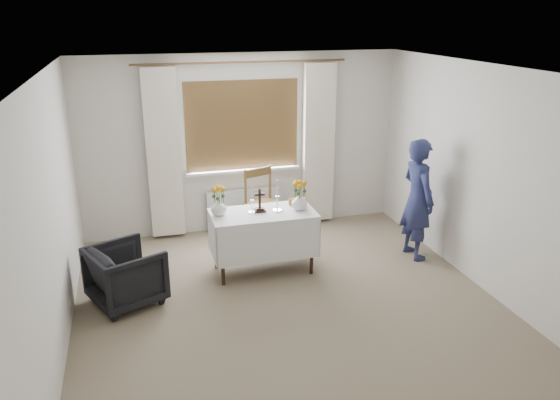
{
  "coord_description": "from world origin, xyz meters",
  "views": [
    {
      "loc": [
        -1.49,
        -4.86,
        3.03
      ],
      "look_at": [
        0.09,
        0.83,
        0.97
      ],
      "focal_mm": 35.0,
      "sensor_mm": 36.0,
      "label": 1
    }
  ],
  "objects_px": {
    "armchair": "(126,275)",
    "flower_vase_right": "(299,202)",
    "flower_vase_left": "(219,207)",
    "wooden_chair": "(266,207)",
    "wooden_cross": "(260,200)",
    "person": "(418,199)",
    "altar_table": "(263,242)"
  },
  "relations": [
    {
      "from": "flower_vase_left",
      "to": "flower_vase_right",
      "type": "relative_size",
      "value": 0.97
    },
    {
      "from": "armchair",
      "to": "flower_vase_left",
      "type": "relative_size",
      "value": 3.7
    },
    {
      "from": "wooden_chair",
      "to": "person",
      "type": "xyz_separation_m",
      "value": [
        1.73,
        -0.97,
        0.27
      ]
    },
    {
      "from": "person",
      "to": "flower_vase_left",
      "type": "distance_m",
      "value": 2.51
    },
    {
      "from": "wooden_cross",
      "to": "flower_vase_right",
      "type": "relative_size",
      "value": 1.44
    },
    {
      "from": "wooden_cross",
      "to": "altar_table",
      "type": "bearing_deg",
      "value": -47.14
    },
    {
      "from": "person",
      "to": "wooden_cross",
      "type": "relative_size",
      "value": 5.43
    },
    {
      "from": "wooden_cross",
      "to": "flower_vase_left",
      "type": "distance_m",
      "value": 0.49
    },
    {
      "from": "person",
      "to": "flower_vase_right",
      "type": "bearing_deg",
      "value": 83.18
    },
    {
      "from": "altar_table",
      "to": "wooden_cross",
      "type": "relative_size",
      "value": 4.33
    },
    {
      "from": "altar_table",
      "to": "flower_vase_right",
      "type": "distance_m",
      "value": 0.65
    },
    {
      "from": "wooden_chair",
      "to": "person",
      "type": "bearing_deg",
      "value": -49.1
    },
    {
      "from": "flower_vase_left",
      "to": "wooden_chair",
      "type": "bearing_deg",
      "value": 46.67
    },
    {
      "from": "wooden_chair",
      "to": "wooden_cross",
      "type": "xyz_separation_m",
      "value": [
        -0.29,
        -0.84,
        0.4
      ]
    },
    {
      "from": "person",
      "to": "wooden_cross",
      "type": "height_order",
      "value": "person"
    },
    {
      "from": "flower_vase_left",
      "to": "flower_vase_right",
      "type": "bearing_deg",
      "value": -4.58
    },
    {
      "from": "person",
      "to": "flower_vase_left",
      "type": "height_order",
      "value": "person"
    },
    {
      "from": "armchair",
      "to": "flower_vase_left",
      "type": "height_order",
      "value": "flower_vase_left"
    },
    {
      "from": "wooden_cross",
      "to": "flower_vase_left",
      "type": "bearing_deg",
      "value": 179.3
    },
    {
      "from": "altar_table",
      "to": "flower_vase_right",
      "type": "bearing_deg",
      "value": -3.1
    },
    {
      "from": "altar_table",
      "to": "person",
      "type": "height_order",
      "value": "person"
    },
    {
      "from": "armchair",
      "to": "flower_vase_right",
      "type": "distance_m",
      "value": 2.15
    },
    {
      "from": "altar_table",
      "to": "wooden_cross",
      "type": "height_order",
      "value": "wooden_cross"
    },
    {
      "from": "altar_table",
      "to": "armchair",
      "type": "bearing_deg",
      "value": -167.85
    },
    {
      "from": "wooden_chair",
      "to": "wooden_cross",
      "type": "distance_m",
      "value": 0.98
    },
    {
      "from": "person",
      "to": "flower_vase_left",
      "type": "xyz_separation_m",
      "value": [
        -2.5,
        0.15,
        0.08
      ]
    },
    {
      "from": "wooden_chair",
      "to": "flower_vase_right",
      "type": "height_order",
      "value": "wooden_chair"
    },
    {
      "from": "armchair",
      "to": "flower_vase_right",
      "type": "height_order",
      "value": "flower_vase_right"
    },
    {
      "from": "wooden_chair",
      "to": "flower_vase_right",
      "type": "distance_m",
      "value": 0.99
    },
    {
      "from": "armchair",
      "to": "wooden_cross",
      "type": "xyz_separation_m",
      "value": [
        1.58,
        0.38,
        0.58
      ]
    },
    {
      "from": "flower_vase_left",
      "to": "armchair",
      "type": "bearing_deg",
      "value": -159.93
    },
    {
      "from": "person",
      "to": "wooden_cross",
      "type": "xyz_separation_m",
      "value": [
        -2.02,
        0.13,
        0.13
      ]
    }
  ]
}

